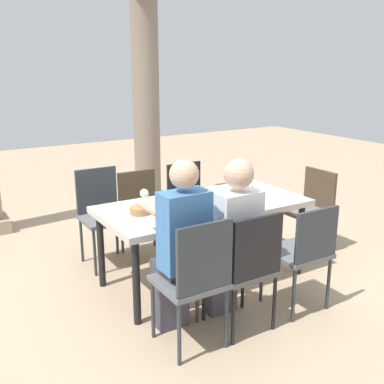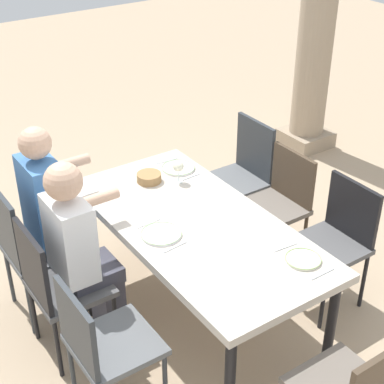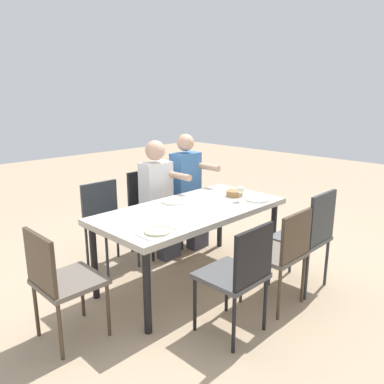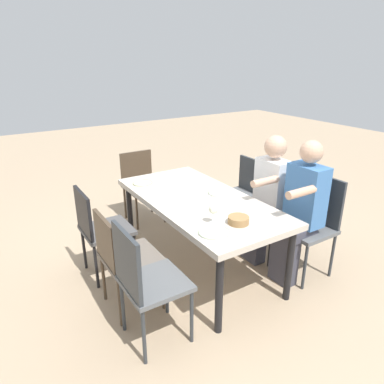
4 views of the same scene
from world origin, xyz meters
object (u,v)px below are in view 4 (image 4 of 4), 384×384
Objects in this scene: chair_east_north at (98,226)px; plate_0 at (214,232)px; chair_mid_south at (279,206)px; chair_head_east at (141,181)px; chair_west_south at (313,220)px; plate_2 at (143,183)px; diner_woman_green at (300,209)px; dining_table at (199,205)px; diner_man_white at (267,195)px; wine_glass_0 at (213,210)px; chair_mid_north at (122,254)px; plate_1 at (221,193)px; chair_west_north at (144,278)px; chair_east_south at (243,190)px; bread_basket at (238,220)px.

chair_east_north reaches higher than plate_0.
chair_mid_south reaches higher than chair_head_east.
plate_2 is (1.29, 1.15, 0.20)m from chair_west_south.
diner_woman_green is (-0.00, 0.20, 0.16)m from chair_west_south.
dining_table is 1.39× the size of diner_woman_green.
chair_west_south is (-0.64, -0.87, -0.12)m from dining_table.
chair_east_north is at bearing 69.59° from diner_man_white.
wine_glass_0 is (-0.30, 1.06, 0.32)m from chair_mid_south.
chair_east_north is 5.60× the size of wine_glass_0.
plate_1 is (0.19, -1.12, 0.24)m from chair_mid_north.
wine_glass_0 is at bearing 108.58° from diner_man_white.
chair_mid_north is at bearing -0.89° from chair_west_north.
chair_east_north is at bearing -0.26° from chair_west_north.
chair_head_east is at bearing 0.00° from dining_table.
chair_east_south reaches higher than chair_east_north.
chair_west_south is at bearing -179.59° from chair_east_south.
dining_table is 1.35m from chair_head_east.
chair_mid_south is 1.26m from plate_0.
plate_0 is at bearing 90.66° from diner_woman_green.
chair_mid_north is at bearing 150.64° from chair_head_east.
chair_mid_south reaches higher than chair_east_north.
chair_west_south is 1.04× the size of chair_mid_south.
dining_table is 0.26m from plate_1.
chair_mid_south is 5.47× the size of bread_basket.
bread_basket is (-0.61, 0.02, 0.09)m from dining_table.
chair_mid_north is 0.67× the size of diner_man_white.
chair_east_north is 0.69× the size of diner_man_white.
chair_east_north is 1.30m from chair_head_east.
chair_east_north is (1.02, 1.74, -0.03)m from chair_west_south.
chair_mid_north is at bearing 51.89° from plate_0.
wine_glass_0 reaches higher than chair_head_east.
chair_mid_south is 0.72× the size of diner_man_white.
wine_glass_0 is at bearing -142.07° from chair_east_north.
bread_basket is at bearing 88.50° from chair_west_south.
wine_glass_0 reaches higher than plate_1.
chair_mid_south is at bearing -90.00° from chair_mid_north.
chair_mid_north is 5.10× the size of bread_basket.
plate_1 is 1.47× the size of bread_basket.
dining_table is 7.40× the size of plate_1.
dining_table is 0.96m from chair_east_south.
chair_east_north is at bearing 59.76° from chair_west_south.
chair_head_east is 5.50× the size of wine_glass_0.
bread_basket reaches higher than plate_1.
chair_east_north is 1.21m from plate_1.
chair_west_north is 1.09× the size of chair_head_east.
plate_0 is 1.52× the size of wine_glass_0.
chair_west_north reaches higher than bread_basket.
chair_west_north is 1.30m from plate_1.
chair_mid_south is (0.44, -1.74, -0.01)m from chair_west_north.
chair_west_north is 3.79× the size of plate_1.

